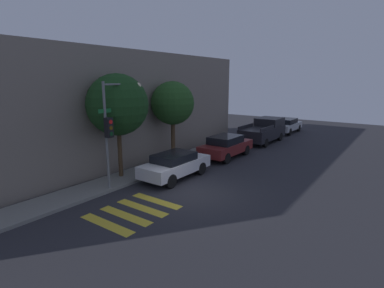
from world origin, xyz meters
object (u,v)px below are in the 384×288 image
Objects in this scene: traffic_light_pole at (115,119)px; tree_near_corner at (118,105)px; pickup_truck at (264,130)px; sedan_far_end at (286,125)px; tree_midblock at (173,103)px; sedan_middle at (226,146)px; sedan_near_corner at (175,165)px.

traffic_light_pole is 0.93× the size of tree_near_corner.
pickup_truck is 0.95× the size of tree_near_corner.
sedan_far_end is at bearing -0.00° from pickup_truck.
tree_midblock reaches higher than sedan_far_end.
traffic_light_pole is 5.53m from tree_midblock.
traffic_light_pole is 1.00× the size of tree_midblock.
sedan_middle reaches higher than sedan_far_end.
sedan_near_corner is 0.77× the size of tree_near_corner.
pickup_truck reaches higher than sedan_near_corner.
sedan_far_end is 0.90× the size of tree_midblock.
tree_midblock is at bearing -0.00° from tree_near_corner.
pickup_truck is 1.14× the size of sedan_far_end.
sedan_middle is at bearing -17.84° from tree_near_corner.
sedan_far_end is at bearing -0.00° from sedan_near_corner.
tree_near_corner is (-7.16, 2.31, 3.12)m from sedan_middle.
pickup_truck is at bearing 0.00° from sedan_near_corner.
sedan_near_corner is (2.78, -1.27, -2.65)m from traffic_light_pole.
tree_near_corner reaches higher than sedan_near_corner.
pickup_truck is 1.03× the size of tree_midblock.
sedan_far_end is (17.45, -0.00, 0.01)m from sedan_near_corner.
sedan_middle is 0.87× the size of tree_midblock.
sedan_far_end is 19.58m from tree_near_corner.
sedan_far_end is (20.23, -1.27, -2.64)m from traffic_light_pole.
pickup_truck reaches higher than sedan_far_end.
sedan_middle is 4.65m from tree_midblock.
sedan_near_corner is 0.83× the size of tree_midblock.
pickup_truck is at bearing -9.61° from tree_near_corner.
sedan_near_corner is 11.88m from pickup_truck.
sedan_far_end reaches higher than sedan_near_corner.
sedan_near_corner is at bearing -138.92° from tree_midblock.
sedan_middle is at bearing -180.00° from pickup_truck.
tree_midblock is (-14.81, 2.31, 2.95)m from sedan_far_end.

